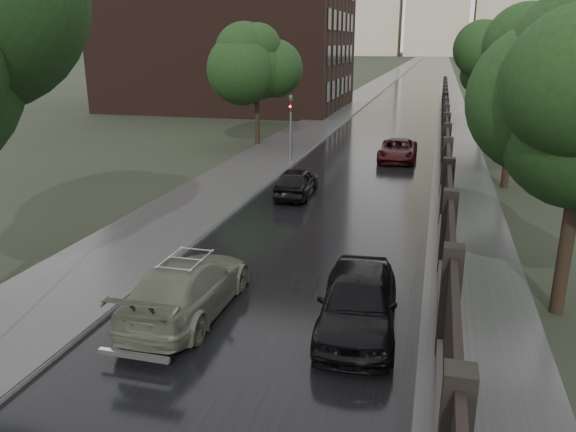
{
  "coord_description": "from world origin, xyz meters",
  "views": [
    {
      "loc": [
        4.02,
        -7.04,
        6.95
      ],
      "look_at": [
        -0.46,
        9.88,
        1.5
      ],
      "focal_mm": 35.0,
      "sensor_mm": 36.0,
      "label": 1
    }
  ],
  "objects_px": {
    "hatchback_left": "(296,182)",
    "tree_left_far": "(256,68)",
    "tree_right_b": "(516,86)",
    "volga_sedan": "(187,287)",
    "car_right_far": "(398,150)",
    "tree_right_c": "(488,69)",
    "traffic_light": "(291,123)",
    "car_right_near": "(358,301)"
  },
  "relations": [
    {
      "from": "tree_right_c",
      "to": "car_right_near",
      "type": "height_order",
      "value": "tree_right_c"
    },
    {
      "from": "tree_right_c",
      "to": "volga_sedan",
      "type": "height_order",
      "value": "tree_right_c"
    },
    {
      "from": "traffic_light",
      "to": "car_right_far",
      "type": "xyz_separation_m",
      "value": [
        6.14,
        2.21,
        -1.74
      ]
    },
    {
      "from": "tree_right_c",
      "to": "traffic_light",
      "type": "xyz_separation_m",
      "value": [
        -11.8,
        -15.01,
        -2.55
      ]
    },
    {
      "from": "car_right_near",
      "to": "traffic_light",
      "type": "bearing_deg",
      "value": 105.24
    },
    {
      "from": "tree_right_b",
      "to": "volga_sedan",
      "type": "relative_size",
      "value": 1.35
    },
    {
      "from": "tree_right_b",
      "to": "car_right_far",
      "type": "bearing_deg",
      "value": 137.38
    },
    {
      "from": "car_right_far",
      "to": "car_right_near",
      "type": "bearing_deg",
      "value": -88.41
    },
    {
      "from": "tree_left_far",
      "to": "tree_right_b",
      "type": "xyz_separation_m",
      "value": [
        15.5,
        -8.0,
        -0.29
      ]
    },
    {
      "from": "volga_sedan",
      "to": "traffic_light",
      "type": "bearing_deg",
      "value": -83.63
    },
    {
      "from": "car_right_near",
      "to": "car_right_far",
      "type": "xyz_separation_m",
      "value": [
        -0.62,
        21.58,
        -0.15
      ]
    },
    {
      "from": "traffic_light",
      "to": "volga_sedan",
      "type": "relative_size",
      "value": 0.77
    },
    {
      "from": "tree_right_b",
      "to": "traffic_light",
      "type": "relative_size",
      "value": 1.75
    },
    {
      "from": "hatchback_left",
      "to": "tree_left_far",
      "type": "bearing_deg",
      "value": -66.67
    },
    {
      "from": "car_right_near",
      "to": "hatchback_left",
      "type": "bearing_deg",
      "value": 106.81
    },
    {
      "from": "traffic_light",
      "to": "car_right_near",
      "type": "height_order",
      "value": "traffic_light"
    },
    {
      "from": "tree_right_c",
      "to": "traffic_light",
      "type": "distance_m",
      "value": 19.26
    },
    {
      "from": "tree_right_b",
      "to": "traffic_light",
      "type": "height_order",
      "value": "tree_right_b"
    },
    {
      "from": "volga_sedan",
      "to": "hatchback_left",
      "type": "relative_size",
      "value": 1.3
    },
    {
      "from": "traffic_light",
      "to": "car_right_far",
      "type": "height_order",
      "value": "traffic_light"
    },
    {
      "from": "hatchback_left",
      "to": "car_right_far",
      "type": "bearing_deg",
      "value": -114.94
    },
    {
      "from": "tree_left_far",
      "to": "tree_right_c",
      "type": "distance_m",
      "value": 18.45
    },
    {
      "from": "volga_sedan",
      "to": "hatchback_left",
      "type": "xyz_separation_m",
      "value": [
        -0.09,
        12.3,
        -0.07
      ]
    },
    {
      "from": "tree_right_c",
      "to": "tree_left_far",
      "type": "bearing_deg",
      "value": -147.17
    },
    {
      "from": "car_right_near",
      "to": "tree_right_b",
      "type": "bearing_deg",
      "value": 68.9
    },
    {
      "from": "tree_right_c",
      "to": "hatchback_left",
      "type": "distance_m",
      "value": 24.65
    },
    {
      "from": "tree_right_c",
      "to": "hatchback_left",
      "type": "height_order",
      "value": "tree_right_c"
    },
    {
      "from": "tree_right_b",
      "to": "car_right_far",
      "type": "relative_size",
      "value": 1.49
    },
    {
      "from": "volga_sedan",
      "to": "car_right_near",
      "type": "distance_m",
      "value": 4.51
    },
    {
      "from": "tree_left_far",
      "to": "car_right_far",
      "type": "xyz_separation_m",
      "value": [
        9.84,
        -2.8,
        -4.59
      ]
    },
    {
      "from": "volga_sedan",
      "to": "car_right_far",
      "type": "height_order",
      "value": "volga_sedan"
    },
    {
      "from": "tree_right_b",
      "to": "volga_sedan",
      "type": "distance_m",
      "value": 19.59
    },
    {
      "from": "tree_left_far",
      "to": "car_right_far",
      "type": "bearing_deg",
      "value": -15.86
    },
    {
      "from": "car_right_far",
      "to": "tree_right_c",
      "type": "bearing_deg",
      "value": 66.1
    },
    {
      "from": "tree_right_c",
      "to": "traffic_light",
      "type": "height_order",
      "value": "tree_right_c"
    },
    {
      "from": "tree_right_b",
      "to": "hatchback_left",
      "type": "xyz_separation_m",
      "value": [
        -9.63,
        -4.28,
        -4.27
      ]
    },
    {
      "from": "tree_right_c",
      "to": "volga_sedan",
      "type": "relative_size",
      "value": 1.35
    },
    {
      "from": "tree_left_far",
      "to": "car_right_far",
      "type": "height_order",
      "value": "tree_left_far"
    },
    {
      "from": "traffic_light",
      "to": "car_right_near",
      "type": "bearing_deg",
      "value": -70.75
    },
    {
      "from": "tree_right_c",
      "to": "car_right_near",
      "type": "xyz_separation_m",
      "value": [
        -5.04,
        -34.38,
        -4.15
      ]
    },
    {
      "from": "traffic_light",
      "to": "car_right_far",
      "type": "relative_size",
      "value": 0.85
    },
    {
      "from": "tree_right_c",
      "to": "traffic_light",
      "type": "relative_size",
      "value": 1.75
    }
  ]
}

